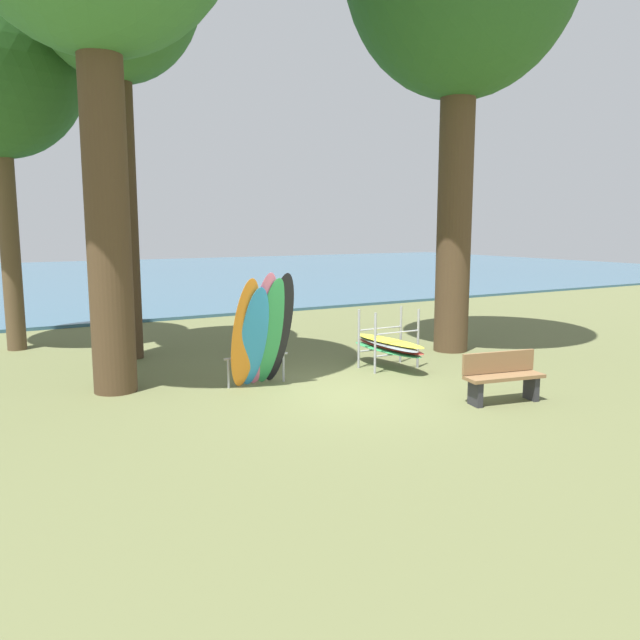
{
  "coord_description": "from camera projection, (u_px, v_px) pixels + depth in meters",
  "views": [
    {
      "loc": [
        -5.8,
        -9.25,
        2.97
      ],
      "look_at": [
        0.4,
        1.54,
        1.1
      ],
      "focal_mm": 35.11,
      "sensor_mm": 36.0,
      "label": 1
    }
  ],
  "objects": [
    {
      "name": "board_storage_rack",
      "position": [
        388.0,
        345.0,
        13.18
      ],
      "size": [
        1.15,
        2.13,
        1.25
      ],
      "color": "#9EA0A5",
      "rests_on": "ground"
    },
    {
      "name": "lake_water",
      "position": [
        80.0,
        278.0,
        35.39
      ],
      "size": [
        80.0,
        36.0,
        0.1
      ],
      "primitive_type": "cube",
      "color": "#38607A",
      "rests_on": "ground"
    },
    {
      "name": "park_bench",
      "position": [
        502.0,
        376.0,
        10.62
      ],
      "size": [
        1.45,
        0.66,
        0.85
      ],
      "color": "#2D2D33",
      "rests_on": "ground"
    },
    {
      "name": "ground_plane",
      "position": [
        343.0,
        393.0,
        11.23
      ],
      "size": [
        80.0,
        80.0,
        0.0
      ],
      "primitive_type": "plane",
      "color": "#60663D"
    },
    {
      "name": "leaning_board_pile",
      "position": [
        262.0,
        333.0,
        11.44
      ],
      "size": [
        1.27,
        0.87,
        2.18
      ],
      "color": "orange",
      "rests_on": "ground"
    }
  ]
}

